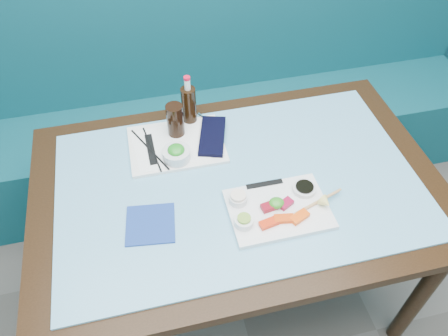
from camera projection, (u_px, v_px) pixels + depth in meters
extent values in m
cube|color=#0D4B56|center=(200.00, 142.00, 2.39)|extent=(3.00, 0.55, 0.45)
cube|color=#0D4B56|center=(188.00, 44.00, 2.18)|extent=(3.00, 0.12, 0.95)
cube|color=black|center=(238.00, 187.00, 1.51)|extent=(1.40, 0.90, 0.04)
cylinder|color=black|center=(420.00, 296.00, 1.64)|extent=(0.06, 0.06, 0.71)
cylinder|color=black|center=(80.00, 205.00, 1.93)|extent=(0.06, 0.06, 0.71)
cylinder|color=black|center=(340.00, 158.00, 2.13)|extent=(0.06, 0.06, 0.71)
cube|color=#65A9CB|center=(239.00, 183.00, 1.49)|extent=(1.22, 0.76, 0.01)
cube|color=white|center=(278.00, 209.00, 1.40)|extent=(0.32, 0.23, 0.02)
cube|color=red|center=(269.00, 223.00, 1.35)|extent=(0.06, 0.04, 0.01)
cube|color=#E33F09|center=(284.00, 219.00, 1.36)|extent=(0.06, 0.04, 0.01)
cube|color=#FF500A|center=(300.00, 217.00, 1.36)|extent=(0.07, 0.05, 0.02)
cube|color=maroon|center=(269.00, 207.00, 1.39)|extent=(0.06, 0.04, 0.02)
cube|color=maroon|center=(286.00, 204.00, 1.40)|extent=(0.06, 0.05, 0.02)
ellipsoid|color=#2E891F|center=(276.00, 203.00, 1.39)|extent=(0.06, 0.05, 0.03)
cylinder|color=white|center=(244.00, 222.00, 1.34)|extent=(0.08, 0.08, 0.02)
cylinder|color=#7CA936|center=(244.00, 218.00, 1.33)|extent=(0.05, 0.05, 0.01)
cylinder|color=silver|center=(238.00, 199.00, 1.40)|extent=(0.07, 0.07, 0.02)
cylinder|color=#F4DEC8|center=(238.00, 196.00, 1.39)|extent=(0.07, 0.07, 0.01)
cylinder|color=silver|center=(304.00, 189.00, 1.44)|extent=(0.09, 0.09, 0.02)
cylinder|color=black|center=(305.00, 187.00, 1.43)|extent=(0.06, 0.06, 0.01)
cone|color=#FFEB78|center=(326.00, 203.00, 1.38)|extent=(0.05, 0.05, 0.04)
cube|color=black|center=(264.00, 184.00, 1.46)|extent=(0.13, 0.02, 0.00)
cylinder|color=tan|center=(313.00, 204.00, 1.40)|extent=(0.23, 0.08, 0.01)
cylinder|color=#AD7C51|center=(316.00, 204.00, 1.40)|extent=(0.19, 0.07, 0.01)
cube|color=white|center=(177.00, 145.00, 1.60)|extent=(0.35, 0.26, 0.01)
cube|color=white|center=(176.00, 143.00, 1.60)|extent=(0.32, 0.24, 0.00)
cylinder|color=silver|center=(177.00, 154.00, 1.53)|extent=(0.12, 0.12, 0.04)
ellipsoid|color=#1F861E|center=(176.00, 150.00, 1.52)|extent=(0.07, 0.07, 0.03)
cylinder|color=black|center=(175.00, 120.00, 1.59)|extent=(0.07, 0.07, 0.13)
cube|color=black|center=(212.00, 136.00, 1.61)|extent=(0.14, 0.22, 0.02)
cylinder|color=white|center=(205.00, 119.00, 1.69)|extent=(0.04, 0.08, 0.01)
cylinder|color=black|center=(150.00, 149.00, 1.57)|extent=(0.11, 0.23, 0.01)
cylinder|color=black|center=(152.00, 149.00, 1.58)|extent=(0.04, 0.24, 0.01)
cube|color=black|center=(151.00, 149.00, 1.58)|extent=(0.03, 0.16, 0.00)
cylinder|color=black|center=(189.00, 106.00, 1.64)|extent=(0.07, 0.07, 0.16)
cylinder|color=white|center=(187.00, 84.00, 1.57)|extent=(0.03, 0.03, 0.04)
cylinder|color=red|center=(187.00, 78.00, 1.55)|extent=(0.03, 0.03, 0.01)
cube|color=navy|center=(150.00, 224.00, 1.37)|extent=(0.17, 0.17, 0.01)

